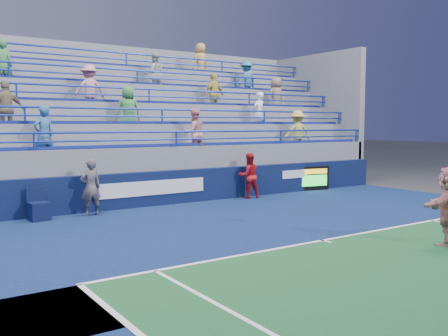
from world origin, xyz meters
TOP-DOWN VIEW (x-y plane):
  - ground at (0.00, 0.00)m, footprint 120.00×120.00m
  - sponsor_wall at (0.00, 6.50)m, footprint 18.00×0.32m
  - bleacher_stand at (-0.00, 10.27)m, footprint 18.00×5.61m
  - serve_speed_board at (5.86, 6.33)m, footprint 1.38×0.41m
  - judge_chair at (-4.61, 5.98)m, footprint 0.55×0.55m
  - line_judge at (-3.18, 5.92)m, footprint 0.60×0.40m
  - ball_girl at (2.54, 6.10)m, footprint 0.90×0.78m

SIDE VIEW (x-z plane):
  - ground at x=0.00m, z-range 0.00..0.00m
  - judge_chair at x=-4.61m, z-range -0.16..0.74m
  - serve_speed_board at x=5.86m, z-range 0.00..0.95m
  - sponsor_wall at x=0.00m, z-range 0.00..1.10m
  - ball_girl at x=2.54m, z-range 0.00..1.59m
  - line_judge at x=-3.18m, z-range 0.00..1.62m
  - bleacher_stand at x=0.00m, z-range -1.52..4.61m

